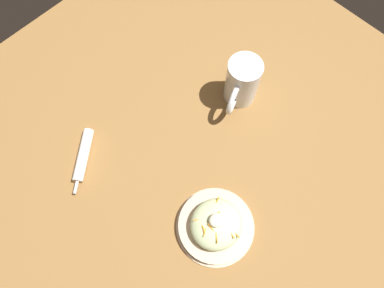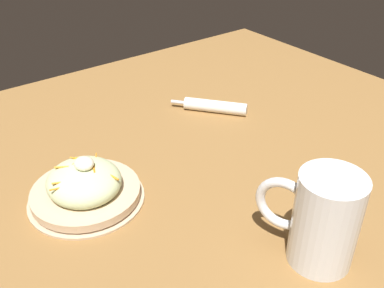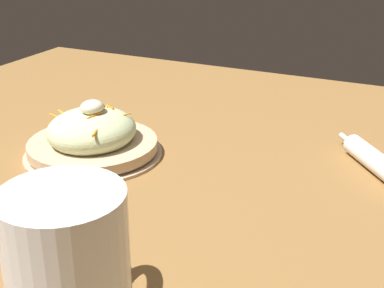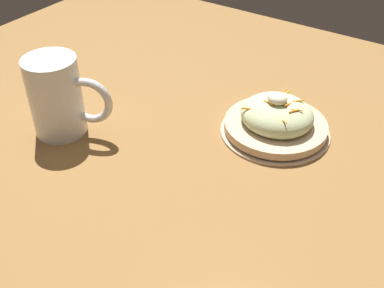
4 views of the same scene
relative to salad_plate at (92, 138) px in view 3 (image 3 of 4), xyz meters
The scene contains 4 objects.
ground_plane 0.25m from the salad_plate, 126.07° to the right, with size 1.43×1.43×0.00m, color olive.
salad_plate is the anchor object (origin of this frame).
beer_mug 0.41m from the salad_plate, 146.95° to the right, with size 0.16×0.10×0.15m.
napkin_roll 0.42m from the salad_plate, 73.17° to the right, with size 0.16×0.14×0.03m.
Camera 3 is at (-0.48, -0.26, 0.35)m, focal length 51.23 mm.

